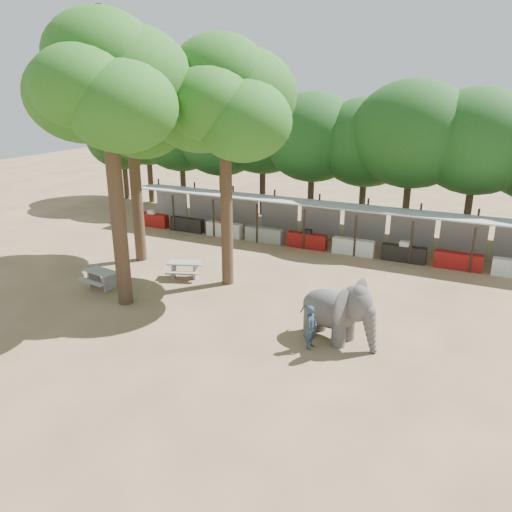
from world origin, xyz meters
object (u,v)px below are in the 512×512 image
at_px(elephant, 339,311).
at_px(picnic_table_near, 101,276).
at_px(yard_tree_center, 107,84).
at_px(picnic_table_far, 185,267).
at_px(yard_tree_left, 130,106).
at_px(handler, 311,327).
at_px(yard_tree_back, 224,101).

bearing_deg(elephant, picnic_table_near, -167.44).
bearing_deg(yard_tree_center, picnic_table_far, 77.15).
relative_size(yard_tree_left, picnic_table_near, 5.82).
relative_size(handler, picnic_table_far, 0.82).
relative_size(yard_tree_back, picnic_table_far, 5.57).
distance_m(yard_tree_back, picnic_table_far, 8.31).
bearing_deg(yard_tree_center, yard_tree_back, 53.14).
distance_m(handler, picnic_table_near, 11.05).
relative_size(yard_tree_center, picnic_table_far, 5.91).
xyz_separation_m(yard_tree_left, picnic_table_near, (0.94, -4.25, -7.65)).
relative_size(yard_tree_left, elephant, 3.35).
distance_m(elephant, picnic_table_far, 9.37).
bearing_deg(picnic_table_near, yard_tree_center, -11.07).
relative_size(picnic_table_near, picnic_table_far, 0.93).
distance_m(yard_tree_left, picnic_table_far, 8.68).
height_order(yard_tree_center, elephant, yard_tree_center).
height_order(yard_tree_left, handler, yard_tree_left).
relative_size(yard_tree_center, yard_tree_back, 1.06).
distance_m(yard_tree_back, picnic_table_near, 10.00).
height_order(yard_tree_center, handler, yard_tree_center).
relative_size(yard_tree_back, elephant, 3.45).
distance_m(yard_tree_center, yard_tree_back, 5.04).
bearing_deg(handler, picnic_table_far, 67.26).
height_order(elephant, handler, elephant).
bearing_deg(picnic_table_near, elephant, 7.68).
height_order(yard_tree_center, yard_tree_back, yard_tree_center).
height_order(yard_tree_left, picnic_table_near, yard_tree_left).
distance_m(yard_tree_left, picnic_table_near, 8.80).
bearing_deg(elephant, handler, -112.50).
relative_size(yard_tree_left, yard_tree_center, 0.92).
bearing_deg(yard_tree_left, handler, -24.73).
xyz_separation_m(handler, picnic_table_far, (-8.11, 4.05, -0.31)).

